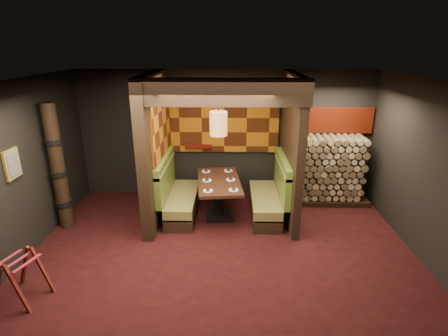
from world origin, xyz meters
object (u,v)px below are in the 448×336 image
booth_bench_left (178,196)px  pendant_lamp (218,123)px  booth_bench_right (270,197)px  firewood_stack (329,170)px  totem_column (58,169)px  dining_table (219,191)px  luggage_rack (21,275)px

booth_bench_left → pendant_lamp: size_ratio=1.43×
booth_bench_right → firewood_stack: bearing=27.3°
pendant_lamp → totem_column: (-2.94, -0.41, -0.77)m
booth_bench_right → dining_table: (-1.04, -0.09, 0.16)m
luggage_rack → totem_column: size_ratio=0.32×
booth_bench_left → totem_column: size_ratio=0.67×
totem_column → dining_table: bearing=8.8°
booth_bench_left → totem_column: 2.30m
booth_bench_right → luggage_rack: size_ratio=2.06×
luggage_rack → firewood_stack: firewood_stack is taller
dining_table → pendant_lamp: size_ratio=1.42×
booth_bench_right → luggage_rack: booth_bench_right is taller
pendant_lamp → firewood_stack: (2.39, 0.84, -1.20)m
firewood_stack → booth_bench_right: bearing=-152.7°
booth_bench_right → firewood_stack: (1.35, 0.70, 0.35)m
dining_table → totem_column: (-2.94, -0.46, 0.62)m
pendant_lamp → booth_bench_left: bearing=170.5°
booth_bench_right → luggage_rack: 4.48m
booth_bench_left → firewood_stack: bearing=12.2°
dining_table → luggage_rack: (-2.64, -2.48, -0.20)m
pendant_lamp → firewood_stack: bearing=19.4°
booth_bench_right → pendant_lamp: size_ratio=1.43×
booth_bench_right → totem_column: 4.10m
booth_bench_right → pendant_lamp: (-1.04, -0.14, 1.55)m
luggage_rack → totem_column: 2.20m
luggage_rack → pendant_lamp: bearing=42.6°
pendant_lamp → firewood_stack: pendant_lamp is taller
luggage_rack → firewood_stack: bearing=33.0°
booth_bench_left → dining_table: bearing=-6.2°
booth_bench_left → dining_table: booth_bench_left is taller
booth_bench_right → firewood_stack: firewood_stack is taller
pendant_lamp → booth_bench_right: bearing=7.8°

